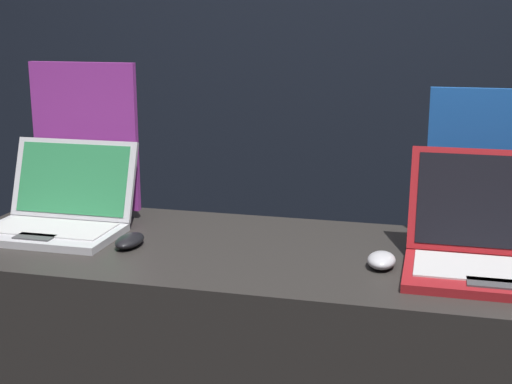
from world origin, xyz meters
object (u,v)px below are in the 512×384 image
object	(u,v)px
laptop_front	(59,211)
laptop_back	(490,245)
promo_stand_front	(86,144)
promo_stand_back	(487,169)
mouse_front	(130,241)
mouse_back	(381,260)

from	to	relation	value
laptop_front	laptop_back	distance (m)	1.13
promo_stand_front	promo_stand_back	xyz separation A→B (m)	(1.13, 0.03, -0.03)
promo_stand_back	promo_stand_front	bearing A→B (deg)	-178.31
mouse_front	promo_stand_back	size ratio (longest dim) A/B	0.29
laptop_back	mouse_back	bearing A→B (deg)	-170.79
laptop_front	mouse_back	world-z (taller)	laptop_front
laptop_back	promo_stand_back	size ratio (longest dim) A/B	0.95
mouse_front	promo_stand_back	xyz separation A→B (m)	(0.89, 0.29, 0.18)
mouse_front	mouse_back	world-z (taller)	mouse_back
promo_stand_back	mouse_front	bearing A→B (deg)	-162.01
laptop_back	mouse_front	bearing A→B (deg)	-177.59
promo_stand_front	laptop_back	bearing A→B (deg)	-10.88
promo_stand_front	mouse_back	bearing A→B (deg)	-16.15
mouse_front	laptop_back	size ratio (longest dim) A/B	0.31
mouse_front	laptop_back	bearing A→B (deg)	2.41
laptop_front	promo_stand_front	distance (m)	0.24
laptop_back	laptop_front	bearing A→B (deg)	177.90
promo_stand_front	promo_stand_back	size ratio (longest dim) A/B	1.13
mouse_back	laptop_back	bearing A→B (deg)	9.21
mouse_back	promo_stand_back	world-z (taller)	promo_stand_back
laptop_front	promo_stand_front	world-z (taller)	promo_stand_front
mouse_front	promo_stand_back	bearing A→B (deg)	17.99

